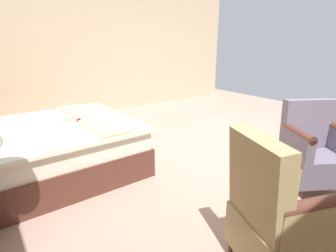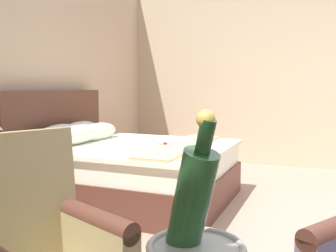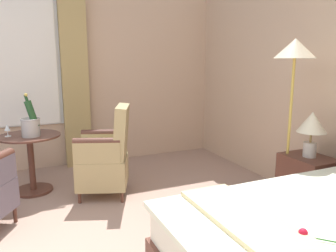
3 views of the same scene
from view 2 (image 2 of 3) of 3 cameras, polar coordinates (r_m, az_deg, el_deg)
bed at (r=4.08m, az=-6.22°, el=-6.26°), size 1.68×2.04×1.17m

